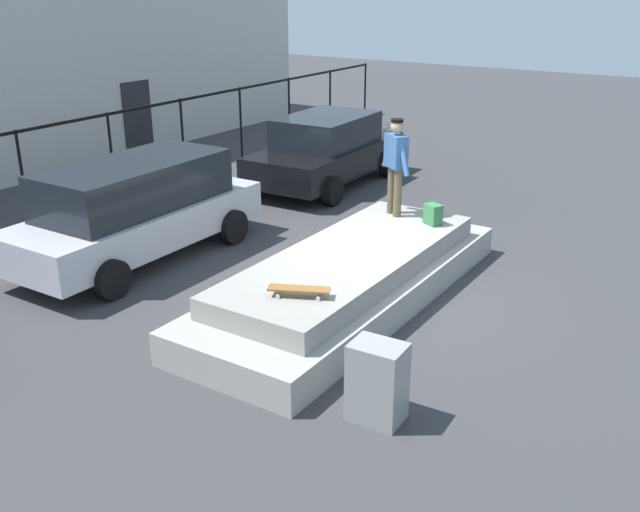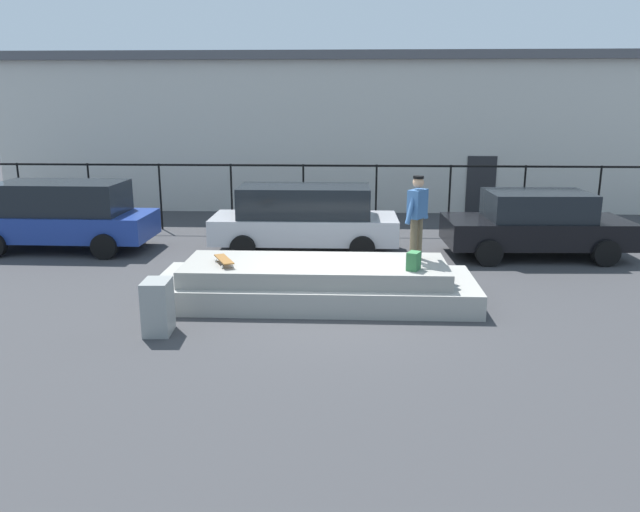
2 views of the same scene
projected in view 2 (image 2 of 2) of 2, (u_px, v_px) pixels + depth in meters
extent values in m
plane|color=#38383A|center=(334.00, 304.00, 12.12)|extent=(60.00, 60.00, 0.00)
cube|color=#9E9B93|center=(315.00, 289.00, 12.29)|extent=(6.25, 2.19, 0.47)
cube|color=gray|center=(315.00, 270.00, 12.19)|extent=(5.12, 1.79, 0.32)
cylinder|color=brown|center=(419.00, 238.00, 12.35)|extent=(0.14, 0.14, 0.84)
cylinder|color=brown|center=(414.00, 240.00, 12.17)|extent=(0.14, 0.14, 0.84)
cube|color=#33598C|center=(417.00, 204.00, 12.09)|extent=(0.44, 0.49, 0.56)
cylinder|color=#33598C|center=(424.00, 205.00, 12.31)|extent=(0.26, 0.33, 0.60)
cylinder|color=#33598C|center=(411.00, 208.00, 11.89)|extent=(0.26, 0.33, 0.60)
sphere|color=tan|center=(418.00, 182.00, 11.99)|extent=(0.22, 0.22, 0.22)
cylinder|color=black|center=(419.00, 177.00, 11.96)|extent=(0.29, 0.29, 0.05)
cube|color=brown|center=(224.00, 259.00, 11.95)|extent=(0.53, 0.81, 0.02)
cylinder|color=silver|center=(226.00, 260.00, 12.24)|extent=(0.05, 0.06, 0.06)
cylinder|color=silver|center=(216.00, 261.00, 12.17)|extent=(0.05, 0.06, 0.06)
cylinder|color=silver|center=(233.00, 266.00, 11.77)|extent=(0.05, 0.06, 0.06)
cylinder|color=silver|center=(222.00, 267.00, 11.70)|extent=(0.05, 0.06, 0.06)
cube|color=#33723F|center=(414.00, 261.00, 11.56)|extent=(0.30, 0.34, 0.35)
cube|color=navy|center=(64.00, 225.00, 16.41)|extent=(4.62, 1.91, 0.66)
cube|color=black|center=(62.00, 198.00, 16.23)|extent=(3.24, 1.67, 0.82)
cylinder|color=black|center=(32.00, 230.00, 17.49)|extent=(0.64, 0.23, 0.64)
cylinder|color=black|center=(131.00, 231.00, 17.33)|extent=(0.64, 0.23, 0.64)
cylinder|color=black|center=(104.00, 246.00, 15.50)|extent=(0.64, 0.23, 0.64)
cube|color=#B7B7BC|center=(305.00, 228.00, 16.10)|extent=(4.77, 1.80, 0.64)
cube|color=black|center=(304.00, 201.00, 15.93)|extent=(3.34, 1.58, 0.78)
cylinder|color=black|center=(253.00, 233.00, 17.11)|extent=(0.64, 0.23, 0.64)
cylinder|color=black|center=(243.00, 248.00, 15.36)|extent=(0.64, 0.23, 0.64)
cylinder|color=black|center=(360.00, 234.00, 17.00)|extent=(0.64, 0.23, 0.64)
cylinder|color=black|center=(362.00, 249.00, 15.25)|extent=(0.64, 0.23, 0.64)
cube|color=black|center=(535.00, 231.00, 15.69)|extent=(4.58, 2.08, 0.65)
cube|color=black|center=(538.00, 205.00, 15.53)|extent=(2.54, 1.77, 0.68)
cylinder|color=black|center=(470.00, 236.00, 16.71)|extent=(0.65, 0.25, 0.64)
cylinder|color=black|center=(489.00, 253.00, 14.84)|extent=(0.65, 0.25, 0.64)
cylinder|color=black|center=(574.00, 236.00, 16.70)|extent=(0.65, 0.25, 0.64)
cylinder|color=black|center=(606.00, 253.00, 14.82)|extent=(0.65, 0.25, 0.64)
cube|color=gray|center=(158.00, 307.00, 10.53)|extent=(0.47, 0.62, 0.93)
cylinder|color=black|center=(21.00, 196.00, 19.11)|extent=(0.06, 0.06, 2.01)
cylinder|color=black|center=(90.00, 196.00, 19.01)|extent=(0.06, 0.06, 2.01)
cylinder|color=black|center=(161.00, 197.00, 18.92)|extent=(0.06, 0.06, 2.01)
cylinder|color=black|center=(232.00, 197.00, 18.82)|extent=(0.06, 0.06, 2.01)
cylinder|color=black|center=(303.00, 198.00, 18.72)|extent=(0.06, 0.06, 2.01)
cylinder|color=black|center=(376.00, 198.00, 18.63)|extent=(0.06, 0.06, 2.01)
cylinder|color=black|center=(449.00, 199.00, 18.53)|extent=(0.06, 0.06, 2.01)
cylinder|color=black|center=(523.00, 199.00, 18.44)|extent=(0.06, 0.06, 2.01)
cylinder|color=black|center=(598.00, 200.00, 18.34)|extent=(0.06, 0.06, 2.01)
cube|color=black|center=(340.00, 166.00, 18.44)|extent=(24.00, 0.04, 0.06)
cube|color=beige|center=(343.00, 132.00, 25.58)|extent=(24.26, 8.68, 5.18)
cube|color=#4C4C51|center=(343.00, 62.00, 24.91)|extent=(24.75, 9.11, 0.30)
cube|color=#262628|center=(481.00, 185.00, 21.55)|extent=(1.00, 0.06, 2.00)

